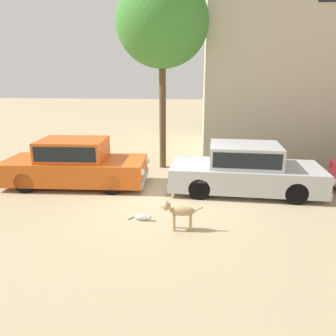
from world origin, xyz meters
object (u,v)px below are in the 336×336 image
Objects in this scene: stray_cat at (142,217)px; acacia_tree_left at (162,23)px; parked_sedan_second at (245,169)px; parked_sedan_nearest at (75,163)px; stray_dog_spotted at (179,211)px.

acacia_tree_left is at bearing 98.28° from stray_cat.
stray_cat is at bearing -137.27° from parked_sedan_second.
parked_sedan_nearest is at bearing -178.66° from parked_sedan_second.
stray_dog_spotted is at bearing -16.14° from stray_cat.
parked_sedan_second is at bearing -126.03° from stray_dog_spotted.
parked_sedan_second is 3.56m from stray_cat.
acacia_tree_left reaches higher than parked_sedan_nearest.
parked_sedan_second reaches higher than stray_cat.
stray_cat is (-0.90, 0.40, -0.37)m from stray_dog_spotted.
parked_sedan_nearest is 4.42m from stray_dog_spotted.
stray_cat is at bearing -26.32° from stray_dog_spotted.
parked_sedan_nearest is 0.69× the size of acacia_tree_left.
parked_sedan_nearest is at bearing 144.82° from stray_cat.
acacia_tree_left reaches higher than stray_dog_spotted.
stray_cat is 6.83m from acacia_tree_left.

